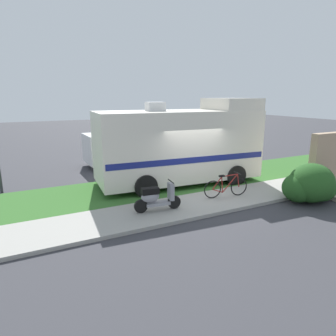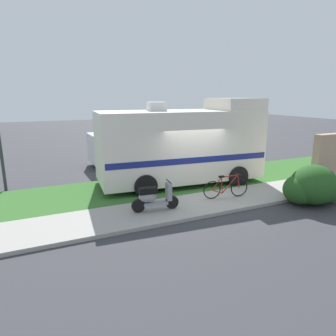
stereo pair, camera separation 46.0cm
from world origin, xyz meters
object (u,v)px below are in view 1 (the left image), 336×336
at_px(motorhome_rv, 181,144).
at_px(scooter, 156,197).
at_px(bicycle, 226,187).
at_px(bottle_green, 301,182).
at_px(pickup_truck_near, 122,148).

xyz_separation_m(motorhome_rv, scooter, (-2.42, -2.72, -1.17)).
relative_size(bicycle, bottle_green, 6.12).
distance_m(motorhome_rv, bicycle, 2.95).
bearing_deg(bottle_green, scooter, 179.28).
xyz_separation_m(pickup_truck_near, bottle_green, (5.43, -7.39, -0.72)).
distance_m(pickup_truck_near, bottle_green, 9.20).
height_order(pickup_truck_near, bottle_green, pickup_truck_near).
bearing_deg(bottle_green, pickup_truck_near, 126.32).
distance_m(bicycle, pickup_truck_near, 7.41).
height_order(bicycle, bottle_green, bicycle).
xyz_separation_m(motorhome_rv, bottle_green, (4.29, -2.80, -1.51)).
height_order(scooter, bicycle, scooter).
bearing_deg(scooter, bottle_green, -0.72).
xyz_separation_m(scooter, pickup_truck_near, (1.27, 7.31, 0.38)).
relative_size(motorhome_rv, pickup_truck_near, 1.36).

